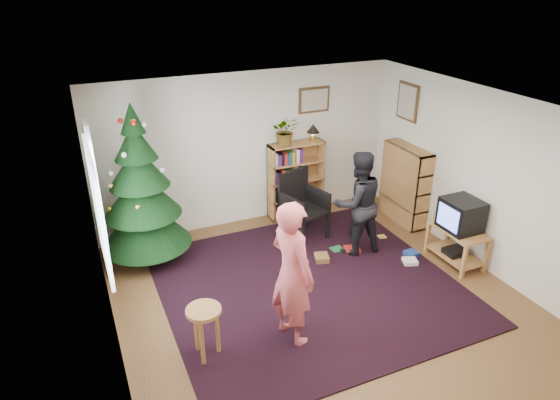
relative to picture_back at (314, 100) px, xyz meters
name	(u,v)px	position (x,y,z in m)	size (l,w,h in m)	color
floor	(319,298)	(-1.15, -2.48, -1.95)	(5.00, 5.00, 0.00)	brown
ceiling	(326,110)	(-1.15, -2.48, 0.55)	(5.00, 5.00, 0.00)	white
wall_back	(249,149)	(-1.15, 0.02, -0.70)	(5.00, 0.02, 2.50)	silver
wall_front	(474,342)	(-1.15, -4.97, -0.70)	(5.00, 0.02, 2.50)	silver
wall_left	(105,256)	(-3.65, -2.48, -0.70)	(0.02, 5.00, 2.50)	silver
wall_right	(482,180)	(1.35, -2.48, -0.70)	(0.02, 5.00, 2.50)	silver
rug	(308,285)	(-1.15, -2.17, -1.94)	(3.80, 3.60, 0.02)	black
window_pane	(98,210)	(-3.62, -1.88, -0.45)	(0.04, 1.20, 1.40)	silver
curtain	(96,186)	(-3.58, -1.18, -0.45)	(0.06, 0.35, 1.60)	white
picture_back	(314,100)	(0.00, 0.00, 0.00)	(0.55, 0.03, 0.42)	#4C3319
picture_right	(408,102)	(1.33, -0.73, 0.00)	(0.03, 0.50, 0.60)	#4C3319
christmas_tree	(142,198)	(-2.98, -0.56, -0.98)	(1.29, 1.29, 2.34)	#3F2816
bookshelf_back	(296,179)	(-0.37, -0.14, -1.29)	(0.95, 0.30, 1.30)	#B27B3F
bookshelf_right	(405,184)	(1.19, -1.05, -1.29)	(0.30, 0.95, 1.30)	#B27B3F
tv_stand	(457,243)	(1.07, -2.49, -1.63)	(0.46, 0.83, 0.55)	#B27B3F
crt_tv	(461,215)	(1.07, -2.49, -1.18)	(0.47, 0.51, 0.45)	black
armchair	(301,202)	(-0.62, -0.84, -1.37)	(0.72, 0.73, 1.08)	black
stool	(204,320)	(-2.79, -2.92, -1.46)	(0.38, 0.38, 0.64)	#B27B3F
person_standing	(292,273)	(-1.79, -3.00, -1.08)	(0.63, 0.42, 1.73)	#D05358
person_by_chair	(358,203)	(-0.09, -1.63, -1.15)	(0.78, 0.60, 1.60)	black
potted_plant	(286,131)	(-0.57, -0.14, -0.42)	(0.42, 0.37, 0.47)	gray
table_lamp	(313,130)	(-0.07, -0.13, -0.46)	(0.22, 0.22, 0.29)	#A57F33
floor_clutter	(369,251)	(0.06, -1.79, -1.91)	(1.47, 1.01, 0.08)	#A51E19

